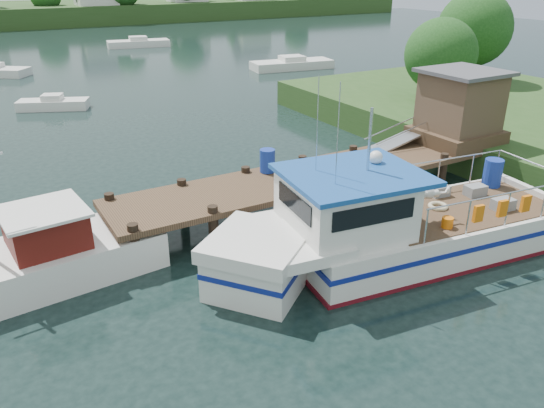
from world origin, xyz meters
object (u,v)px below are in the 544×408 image
lobster_boat (385,230)px  moored_b (53,104)px  dock (414,132)px  moored_far (138,43)px  moored_c (292,64)px  work_boat (15,266)px

lobster_boat → moored_b: (-5.42, 25.34, -0.70)m
dock → moored_far: size_ratio=2.33×
moored_b → moored_c: moored_c is taller
moored_far → moored_b: size_ratio=1.58×
lobster_boat → moored_far: bearing=88.2°
moored_b → work_boat: bearing=-113.2°
work_boat → moored_far: work_boat is taller
dock → moored_b: 23.57m
dock → work_boat: size_ratio=1.90×
moored_b → moored_c: 21.61m
lobster_boat → moored_b: bearing=109.3°
work_boat → moored_c: work_boat is taller
moored_far → moored_c: (7.49, -21.06, -0.01)m
lobster_boat → work_boat: bearing=165.7°
dock → moored_b: bearing=116.9°
moored_far → moored_b: bearing=-123.3°
lobster_boat → moored_far: size_ratio=1.69×
dock → moored_b: (-10.64, 20.95, -1.89)m
dock → moored_c: 27.89m
moored_far → moored_b: 29.25m
dock → lobster_boat: 6.93m
work_boat → moored_c: bearing=40.4°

